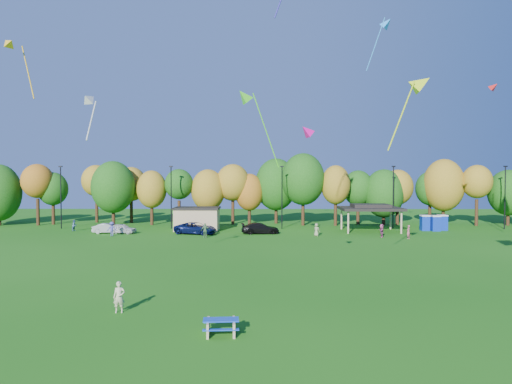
{
  "coord_description": "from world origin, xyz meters",
  "views": [
    {
      "loc": [
        -1.16,
        -25.59,
        7.61
      ],
      "look_at": [
        -1.44,
        6.0,
        6.51
      ],
      "focal_mm": 32.0,
      "sensor_mm": 36.0,
      "label": 1
    }
  ],
  "objects_px": {
    "picnic_table": "(221,325)",
    "kite_flyer": "(119,297)",
    "porta_potties": "(434,223)",
    "car_d": "(260,228)",
    "car_c": "(196,228)",
    "car_b": "(108,228)",
    "car_a": "(122,229)"
  },
  "relations": [
    {
      "from": "picnic_table",
      "to": "kite_flyer",
      "type": "height_order",
      "value": "kite_flyer"
    },
    {
      "from": "porta_potties",
      "to": "picnic_table",
      "type": "height_order",
      "value": "porta_potties"
    },
    {
      "from": "car_c",
      "to": "kite_flyer",
      "type": "bearing_deg",
      "value": -161.49
    },
    {
      "from": "car_a",
      "to": "car_c",
      "type": "bearing_deg",
      "value": -80.66
    },
    {
      "from": "porta_potties",
      "to": "kite_flyer",
      "type": "height_order",
      "value": "porta_potties"
    },
    {
      "from": "porta_potties",
      "to": "car_c",
      "type": "height_order",
      "value": "porta_potties"
    },
    {
      "from": "picnic_table",
      "to": "car_d",
      "type": "bearing_deg",
      "value": 83.04
    },
    {
      "from": "porta_potties",
      "to": "car_d",
      "type": "xyz_separation_m",
      "value": [
        -24.31,
        -3.67,
        -0.37
      ]
    },
    {
      "from": "car_c",
      "to": "car_b",
      "type": "bearing_deg",
      "value": 104.02
    },
    {
      "from": "picnic_table",
      "to": "kite_flyer",
      "type": "distance_m",
      "value": 6.9
    },
    {
      "from": "picnic_table",
      "to": "car_a",
      "type": "relative_size",
      "value": 0.48
    },
    {
      "from": "picnic_table",
      "to": "car_c",
      "type": "distance_m",
      "value": 38.45
    },
    {
      "from": "picnic_table",
      "to": "porta_potties",
      "type": "bearing_deg",
      "value": 53.88
    },
    {
      "from": "picnic_table",
      "to": "car_c",
      "type": "relative_size",
      "value": 0.33
    },
    {
      "from": "porta_potties",
      "to": "car_d",
      "type": "distance_m",
      "value": 24.59
    },
    {
      "from": "car_a",
      "to": "car_c",
      "type": "height_order",
      "value": "car_c"
    },
    {
      "from": "car_a",
      "to": "car_b",
      "type": "distance_m",
      "value": 1.93
    },
    {
      "from": "car_a",
      "to": "kite_flyer",
      "type": "bearing_deg",
      "value": -150.82
    },
    {
      "from": "car_b",
      "to": "car_d",
      "type": "bearing_deg",
      "value": -98.69
    },
    {
      "from": "car_a",
      "to": "picnic_table",
      "type": "bearing_deg",
      "value": -144.31
    },
    {
      "from": "car_d",
      "to": "car_b",
      "type": "bearing_deg",
      "value": 83.08
    },
    {
      "from": "picnic_table",
      "to": "car_a",
      "type": "height_order",
      "value": "car_a"
    },
    {
      "from": "picnic_table",
      "to": "car_d",
      "type": "relative_size",
      "value": 0.36
    },
    {
      "from": "picnic_table",
      "to": "car_b",
      "type": "bearing_deg",
      "value": 111.32
    },
    {
      "from": "car_d",
      "to": "kite_flyer",
      "type": "bearing_deg",
      "value": 161.24
    },
    {
      "from": "car_b",
      "to": "car_c",
      "type": "bearing_deg",
      "value": -101.26
    },
    {
      "from": "picnic_table",
      "to": "car_c",
      "type": "height_order",
      "value": "car_c"
    },
    {
      "from": "car_b",
      "to": "car_c",
      "type": "relative_size",
      "value": 0.72
    },
    {
      "from": "porta_potties",
      "to": "car_c",
      "type": "distance_m",
      "value": 33.05
    },
    {
      "from": "porta_potties",
      "to": "car_b",
      "type": "distance_m",
      "value": 44.7
    },
    {
      "from": "porta_potties",
      "to": "car_d",
      "type": "height_order",
      "value": "porta_potties"
    },
    {
      "from": "kite_flyer",
      "to": "porta_potties",
      "type": "bearing_deg",
      "value": 41.39
    }
  ]
}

